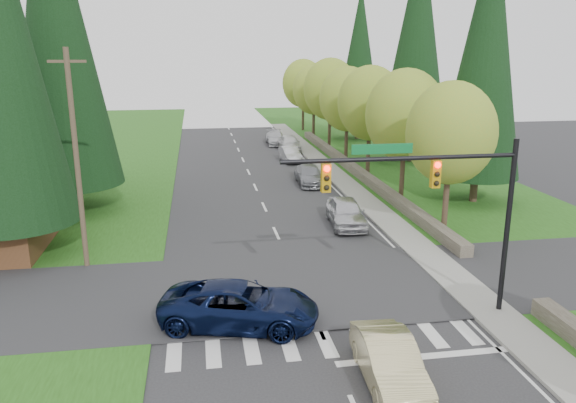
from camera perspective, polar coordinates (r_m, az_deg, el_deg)
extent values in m
plane|color=#28282B|center=(17.55, 6.36, -19.16)|extent=(120.00, 120.00, 0.00)
cube|color=#245115|center=(39.25, 16.95, -0.05)|extent=(14.00, 110.00, 0.06)
cube|color=#245115|center=(36.41, -22.99, -1.78)|extent=(14.00, 110.00, 0.06)
cube|color=#28282B|center=(24.39, 1.30, -8.73)|extent=(120.00, 8.00, 0.10)
cube|color=gray|center=(38.83, 7.55, 0.38)|extent=(1.80, 80.00, 0.13)
cube|color=gray|center=(38.60, 6.34, 0.33)|extent=(0.20, 80.00, 0.13)
cube|color=#4C4438|center=(46.70, 6.76, 3.27)|extent=(0.70, 40.00, 0.70)
cylinder|color=black|center=(22.57, 21.38, -2.58)|extent=(0.20, 0.20, 6.80)
cylinder|color=black|center=(20.05, 11.46, 4.31)|extent=(8.60, 0.16, 0.16)
cube|color=#0C662D|center=(19.80, 9.56, 5.30)|extent=(2.20, 0.04, 0.35)
cube|color=#BF8C0C|center=(20.66, 14.76, 2.72)|extent=(0.32, 0.24, 1.00)
sphere|color=#FF0C05|center=(20.46, 14.98, 3.60)|extent=(0.22, 0.22, 0.22)
cube|color=#BF8C0C|center=(19.39, 3.87, 2.41)|extent=(0.32, 0.24, 1.00)
sphere|color=#FF0C05|center=(19.19, 3.99, 3.33)|extent=(0.22, 0.22, 0.22)
cylinder|color=#473828|center=(26.91, -20.66, 3.74)|extent=(0.24, 0.24, 10.00)
cube|color=#473828|center=(26.47, -21.56, 13.11)|extent=(1.60, 0.10, 0.12)
cylinder|color=#38281C|center=(31.83, 15.79, 0.95)|extent=(0.32, 0.32, 4.76)
ellipsoid|color=olive|center=(31.23, 16.22, 6.71)|extent=(4.80, 4.80, 5.52)
cylinder|color=#38281C|center=(38.14, 11.57, 3.63)|extent=(0.32, 0.32, 4.93)
ellipsoid|color=olive|center=(37.63, 11.84, 8.63)|extent=(5.20, 5.20, 5.98)
cylinder|color=#38281C|center=(44.57, 8.17, 5.49)|extent=(0.32, 0.32, 5.04)
ellipsoid|color=olive|center=(44.13, 8.34, 9.87)|extent=(5.00, 5.00, 5.75)
cylinder|color=#38281C|center=(51.25, 5.95, 6.68)|extent=(0.32, 0.32, 4.82)
ellipsoid|color=olive|center=(50.87, 6.05, 10.32)|extent=(5.00, 5.00, 5.75)
cylinder|color=#38281C|center=(57.97, 4.24, 7.86)|extent=(0.32, 0.32, 5.15)
ellipsoid|color=olive|center=(57.63, 4.31, 11.31)|extent=(5.40, 5.40, 6.21)
cylinder|color=#38281C|center=(64.73, 2.62, 8.44)|extent=(0.32, 0.32, 4.70)
ellipsoid|color=olive|center=(64.44, 2.65, 11.26)|extent=(4.80, 4.80, 5.52)
cylinder|color=#38281C|center=(71.56, 1.54, 9.21)|extent=(0.32, 0.32, 4.98)
ellipsoid|color=olive|center=(71.29, 1.56, 11.91)|extent=(5.20, 5.20, 5.98)
cylinder|color=#38281C|center=(30.60, -25.70, -3.25)|extent=(0.50, 0.50, 2.00)
cylinder|color=#38281C|center=(37.82, -21.00, 0.55)|extent=(0.50, 0.50, 2.00)
cone|color=black|center=(36.80, -22.56, 16.27)|extent=(6.46, 6.46, 19.00)
cylinder|color=#38281C|center=(43.97, -22.05, 2.38)|extent=(0.50, 0.50, 2.00)
cone|color=black|center=(43.07, -23.30, 14.53)|extent=(5.78, 5.78, 17.00)
cylinder|color=#38281C|center=(39.47, 18.36, 1.37)|extent=(0.50, 0.50, 2.00)
cone|color=black|center=(38.46, 19.48, 14.20)|extent=(5.44, 5.44, 16.00)
cylinder|color=#38281C|center=(52.35, 12.36, 5.03)|extent=(0.50, 0.50, 2.00)
cone|color=black|center=(51.61, 12.99, 15.80)|extent=(6.12, 6.12, 18.00)
cylinder|color=#38281C|center=(65.12, 7.04, 7.19)|extent=(0.50, 0.50, 2.00)
cone|color=black|center=(64.52, 7.28, 14.51)|extent=(5.10, 5.10, 15.00)
imported|color=beige|center=(17.94, 10.27, -15.74)|extent=(1.75, 4.49, 1.45)
imported|color=black|center=(21.01, -4.91, -10.45)|extent=(6.29, 4.05, 1.61)
imported|color=silver|center=(32.59, 5.92, -1.09)|extent=(2.25, 4.85, 1.61)
imported|color=gray|center=(42.62, 2.23, 2.69)|extent=(2.10, 4.83, 1.38)
imported|color=silver|center=(51.28, 0.23, 4.80)|extent=(1.69, 4.16, 1.34)
imported|color=silver|center=(56.65, 0.18, 5.94)|extent=(1.99, 4.83, 1.64)
imported|color=#B7B8BC|center=(60.85, -1.24, 6.46)|extent=(2.08, 4.86, 1.40)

